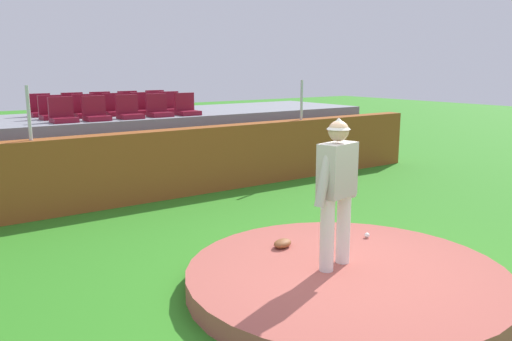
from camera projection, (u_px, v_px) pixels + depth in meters
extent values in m
plane|color=#30821F|center=(346.00, 288.00, 6.31)|extent=(60.00, 60.00, 0.00)
cylinder|color=#AD5449|center=(346.00, 279.00, 6.28)|extent=(3.84, 3.84, 0.25)
cylinder|color=white|center=(327.00, 235.00, 6.13)|extent=(0.17, 0.17, 0.88)
cylinder|color=white|center=(343.00, 228.00, 6.39)|extent=(0.17, 0.17, 0.88)
cube|color=#B7B2A8|center=(337.00, 170.00, 6.11)|extent=(0.54, 0.36, 0.63)
cylinder|color=#B7B2A8|center=(325.00, 176.00, 5.93)|extent=(0.32, 0.18, 0.71)
cylinder|color=#B7B2A8|center=(349.00, 170.00, 6.31)|extent=(0.30, 0.17, 0.71)
sphere|color=tan|center=(339.00, 131.00, 6.02)|extent=(0.24, 0.24, 0.24)
cone|color=#B7B2A8|center=(339.00, 124.00, 6.01)|extent=(0.33, 0.33, 0.13)
sphere|color=white|center=(367.00, 235.00, 7.39)|extent=(0.07, 0.07, 0.07)
ellipsoid|color=brown|center=(283.00, 243.00, 7.00)|extent=(0.35, 0.28, 0.11)
cube|color=brown|center=(155.00, 165.00, 10.41)|extent=(14.32, 0.40, 1.38)
cylinder|color=silver|center=(29.00, 113.00, 8.88)|extent=(0.06, 0.06, 0.93)
cylinder|color=silver|center=(302.00, 100.00, 12.34)|extent=(0.06, 0.06, 0.93)
cube|color=gray|center=(114.00, 148.00, 12.17)|extent=(13.05, 3.01, 1.53)
cube|color=maroon|center=(64.00, 120.00, 10.39)|extent=(0.48, 0.44, 0.10)
cube|color=maroon|center=(61.00, 107.00, 10.49)|extent=(0.48, 0.08, 0.40)
cube|color=maroon|center=(97.00, 118.00, 10.74)|extent=(0.48, 0.44, 0.10)
cube|color=maroon|center=(94.00, 105.00, 10.83)|extent=(0.48, 0.08, 0.40)
cube|color=maroon|center=(131.00, 116.00, 11.15)|extent=(0.48, 0.44, 0.10)
cube|color=maroon|center=(127.00, 104.00, 11.24)|extent=(0.48, 0.08, 0.40)
cube|color=maroon|center=(160.00, 114.00, 11.59)|extent=(0.48, 0.44, 0.10)
cube|color=maroon|center=(156.00, 103.00, 11.69)|extent=(0.48, 0.08, 0.40)
cube|color=maroon|center=(188.00, 113.00, 11.95)|extent=(0.48, 0.44, 0.10)
cube|color=maroon|center=(184.00, 102.00, 12.04)|extent=(0.48, 0.08, 0.40)
cube|color=maroon|center=(53.00, 117.00, 11.00)|extent=(0.48, 0.44, 0.10)
cube|color=maroon|center=(50.00, 105.00, 11.10)|extent=(0.48, 0.08, 0.40)
cube|color=maroon|center=(86.00, 115.00, 11.40)|extent=(0.48, 0.44, 0.10)
cube|color=maroon|center=(83.00, 103.00, 11.49)|extent=(0.48, 0.08, 0.40)
cube|color=maroon|center=(117.00, 113.00, 11.84)|extent=(0.48, 0.44, 0.10)
cube|color=maroon|center=(113.00, 102.00, 11.93)|extent=(0.48, 0.08, 0.40)
cube|color=maroon|center=(144.00, 112.00, 12.19)|extent=(0.48, 0.44, 0.10)
cube|color=maroon|center=(141.00, 101.00, 12.28)|extent=(0.48, 0.08, 0.40)
cube|color=maroon|center=(173.00, 111.00, 12.59)|extent=(0.48, 0.44, 0.10)
cube|color=maroon|center=(169.00, 100.00, 12.69)|extent=(0.48, 0.08, 0.40)
cube|color=maroon|center=(42.00, 114.00, 11.64)|extent=(0.48, 0.44, 0.10)
cube|color=maroon|center=(39.00, 102.00, 11.73)|extent=(0.48, 0.08, 0.40)
cube|color=maroon|center=(75.00, 112.00, 12.07)|extent=(0.48, 0.44, 0.10)
cube|color=maroon|center=(72.00, 101.00, 12.16)|extent=(0.48, 0.08, 0.40)
cube|color=maroon|center=(103.00, 111.00, 12.44)|extent=(0.48, 0.44, 0.10)
cube|color=maroon|center=(100.00, 100.00, 12.53)|extent=(0.48, 0.08, 0.40)
cube|color=maroon|center=(131.00, 110.00, 12.84)|extent=(0.48, 0.44, 0.10)
cube|color=maroon|center=(128.00, 99.00, 12.93)|extent=(0.48, 0.08, 0.40)
cube|color=maroon|center=(158.00, 108.00, 13.25)|extent=(0.48, 0.44, 0.10)
cube|color=maroon|center=(155.00, 98.00, 13.35)|extent=(0.48, 0.08, 0.40)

